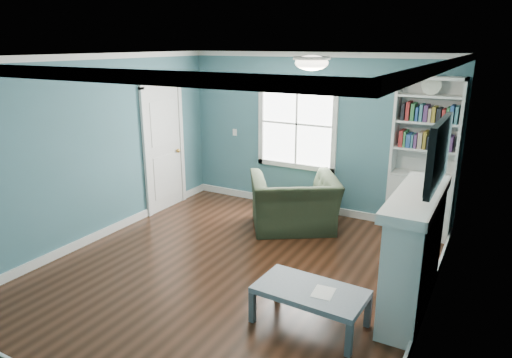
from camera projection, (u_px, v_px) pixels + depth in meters
The scene contains 13 objects.
floor at pixel (235, 271), 5.70m from camera, with size 5.00×5.00×0.00m, color black.
room_walls at pixel (233, 147), 5.25m from camera, with size 5.00×5.00×5.00m.
trim at pixel (233, 176), 5.35m from camera, with size 4.50×5.00×2.60m.
window at pixel (297, 124), 7.51m from camera, with size 1.40×0.06×1.50m.
bookshelf at pixel (422, 174), 6.55m from camera, with size 0.90×0.35×2.31m.
fireplace at pixel (415, 254), 4.73m from camera, with size 0.44×1.58×1.30m.
tv at pixel (439, 153), 4.36m from camera, with size 0.06×1.10×0.65m, color black.
door at pixel (164, 147), 7.60m from camera, with size 0.12×0.98×2.17m.
ceiling_fixture at pixel (312, 62), 4.64m from camera, with size 0.38×0.38×0.15m.
light_switch at pixel (235, 132), 8.14m from camera, with size 0.08×0.01×0.12m, color white.
recliner at pixel (294, 194), 6.85m from camera, with size 1.26×0.82×1.10m, color black.
coffee_table at pixel (310, 294), 4.53m from camera, with size 1.11×0.64×0.39m.
paper_sheet at pixel (323, 292), 4.45m from camera, with size 0.20×0.25×0.00m, color white.
Camera 1 is at (2.72, -4.36, 2.74)m, focal length 32.00 mm.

